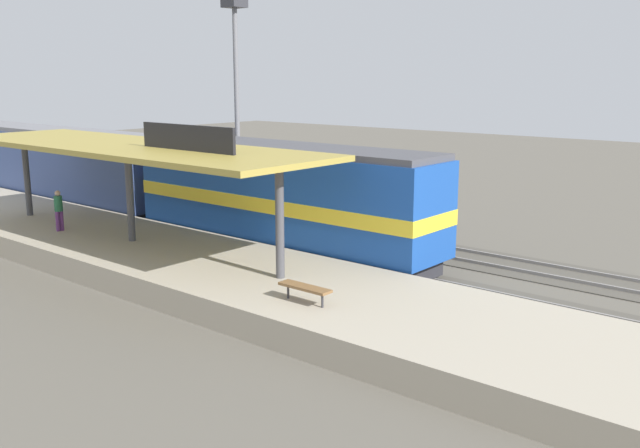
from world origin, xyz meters
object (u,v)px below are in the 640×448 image
Objects in this scene: locomotive at (281,198)px; person_waiting at (59,208)px; platform_bench at (305,288)px; passenger_carriage_single at (50,165)px; light_mast at (236,55)px.

locomotive is 8.44× the size of person_waiting.
platform_bench is at bearing -92.15° from person_waiting.
locomotive is at bearing 47.36° from platform_bench.
passenger_carriage_single is 11.77m from person_waiting.
locomotive is 18.00m from passenger_carriage_single.
locomotive reaches higher than platform_bench.
passenger_carriage_single is at bearing 76.25° from platform_bench.
passenger_carriage_single is (6.00, 24.52, 0.97)m from platform_bench.
light_mast is (7.80, -7.22, 6.08)m from passenger_carriage_single.
light_mast is at bearing 54.11° from locomotive.
person_waiting is at bearing 125.78° from locomotive.
platform_bench is at bearing -103.75° from passenger_carriage_single.
passenger_carriage_single is 12.25m from light_mast.
person_waiting is at bearing 87.85° from platform_bench.
locomotive is at bearing -54.22° from person_waiting.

